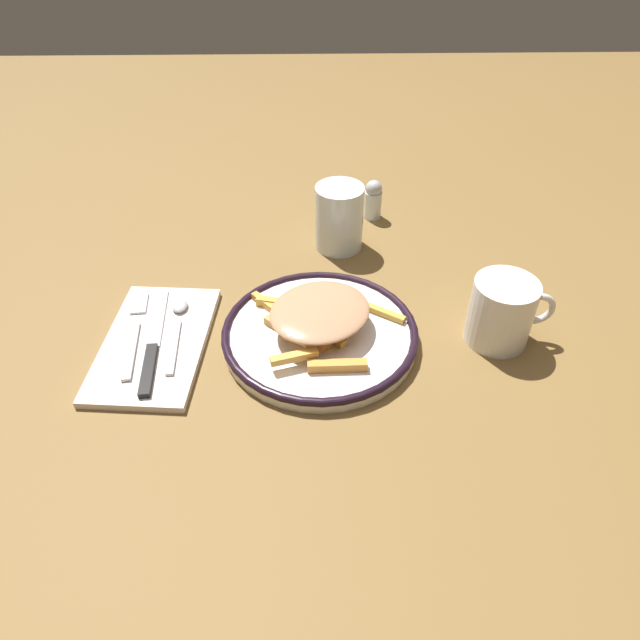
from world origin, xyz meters
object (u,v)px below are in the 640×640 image
object	(u,v)px
napkin	(155,343)
water_glass	(339,218)
fries_heap	(319,315)
salt_shaker	(373,199)
knife	(152,348)
plate	(320,334)
coffee_mug	(503,314)
fork	(134,333)
spoon	(177,321)

from	to	relation	value
napkin	water_glass	distance (m)	0.36
fries_heap	salt_shaker	bearing A→B (deg)	72.34
knife	plate	bearing A→B (deg)	6.48
knife	napkin	bearing A→B (deg)	94.49
coffee_mug	fork	bearing A→B (deg)	178.83
water_glass	coffee_mug	world-z (taller)	water_glass
fork	salt_shaker	distance (m)	0.48
fries_heap	water_glass	distance (m)	0.23
knife	water_glass	bearing A→B (deg)	45.25
fork	knife	size ratio (longest dim) A/B	0.84
fork	knife	xyz separation A→B (m)	(0.03, -0.03, 0.00)
napkin	spoon	xyz separation A→B (m)	(0.03, 0.03, 0.01)
spoon	water_glass	bearing A→B (deg)	41.47
plate	salt_shaker	world-z (taller)	salt_shaker
fries_heap	knife	size ratio (longest dim) A/B	1.03
napkin	salt_shaker	distance (m)	0.47
knife	salt_shaker	bearing A→B (deg)	47.52
water_glass	fork	bearing A→B (deg)	-141.57
plate	fries_heap	bearing A→B (deg)	101.86
fries_heap	spoon	xyz separation A→B (m)	(-0.20, 0.02, -0.03)
fries_heap	spoon	size ratio (longest dim) A/B	1.41
spoon	coffee_mug	size ratio (longest dim) A/B	1.34
napkin	knife	xyz separation A→B (m)	(0.00, -0.02, 0.01)
fork	salt_shaker	bearing A→B (deg)	42.27
plate	knife	world-z (taller)	plate
plate	coffee_mug	world-z (taller)	coffee_mug
fork	coffee_mug	xyz separation A→B (m)	(0.49, -0.01, 0.03)
napkin	spoon	size ratio (longest dim) A/B	1.52
water_glass	salt_shaker	world-z (taller)	water_glass
spoon	salt_shaker	xyz separation A→B (m)	(0.30, 0.30, 0.02)
coffee_mug	spoon	bearing A→B (deg)	175.72
plate	knife	distance (m)	0.22
napkin	knife	bearing A→B (deg)	-85.51
fries_heap	water_glass	bearing A→B (deg)	80.71
plate	fries_heap	world-z (taller)	fries_heap
fries_heap	knife	xyz separation A→B (m)	(-0.22, -0.03, -0.03)
fork	water_glass	distance (m)	0.37
napkin	fork	xyz separation A→B (m)	(-0.03, 0.01, 0.01)
knife	coffee_mug	bearing A→B (deg)	2.58
plate	fork	xyz separation A→B (m)	(-0.25, 0.01, 0.00)
napkin	fork	size ratio (longest dim) A/B	1.31
spoon	salt_shaker	distance (m)	0.42
fries_heap	coffee_mug	bearing A→B (deg)	-2.56
fork	knife	bearing A→B (deg)	-45.23
plate	fork	size ratio (longest dim) A/B	1.51
napkin	knife	distance (m)	0.02
plate	salt_shaker	bearing A→B (deg)	72.89
spoon	salt_shaker	bearing A→B (deg)	45.03
spoon	water_glass	xyz separation A→B (m)	(0.23, 0.21, 0.04)
salt_shaker	coffee_mug	bearing A→B (deg)	-66.92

